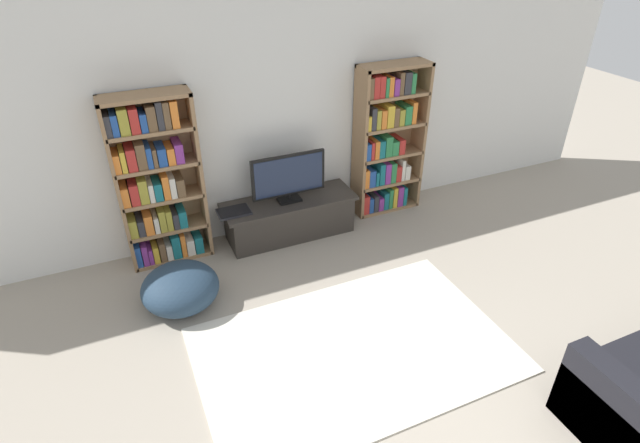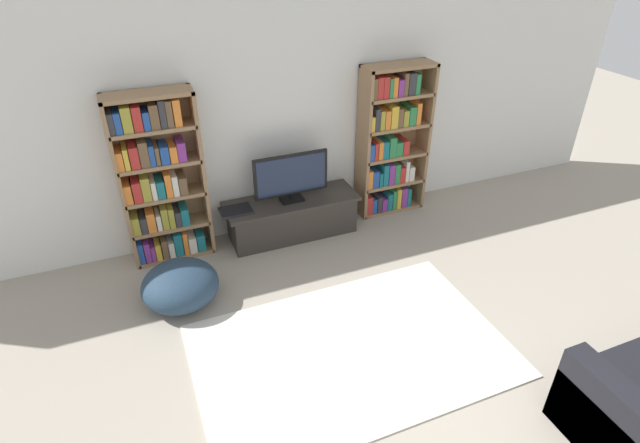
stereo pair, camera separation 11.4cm
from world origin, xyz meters
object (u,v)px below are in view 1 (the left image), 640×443
at_px(bookshelf_left, 156,183).
at_px(tv_stand, 290,217).
at_px(television, 289,177).
at_px(beanbag_ottoman, 180,288).
at_px(bookshelf_right, 386,142).
at_px(laptop, 234,212).

height_order(bookshelf_left, tv_stand, bookshelf_left).
relative_size(television, beanbag_ottoman, 1.16).
height_order(television, beanbag_ottoman, television).
distance_m(bookshelf_right, laptop, 1.90).
distance_m(bookshelf_left, bookshelf_right, 2.54).
bearing_deg(tv_stand, beanbag_ottoman, -151.80).
relative_size(bookshelf_right, beanbag_ottoman, 2.49).
height_order(bookshelf_right, beanbag_ottoman, bookshelf_right).
bearing_deg(laptop, television, 0.88).
height_order(bookshelf_left, television, bookshelf_left).
relative_size(bookshelf_right, television, 2.15).
bearing_deg(bookshelf_left, laptop, -11.96).
distance_m(tv_stand, television, 0.50).
bearing_deg(laptop, bookshelf_left, 168.04).
bearing_deg(bookshelf_right, television, -173.74).
distance_m(laptop, beanbag_ottoman, 1.02).
xyz_separation_m(tv_stand, beanbag_ottoman, (-1.33, -0.71, -0.03)).
relative_size(bookshelf_right, laptop, 5.15).
height_order(laptop, beanbag_ottoman, laptop).
xyz_separation_m(tv_stand, television, (-0.00, -0.01, 0.50)).
bearing_deg(bookshelf_right, tv_stand, -174.35).
distance_m(television, laptop, 0.67).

